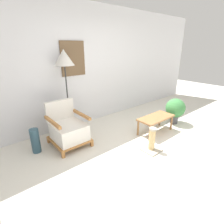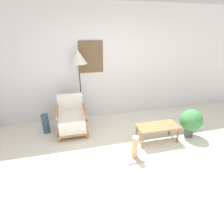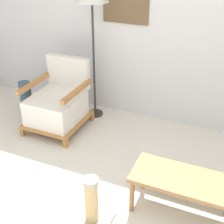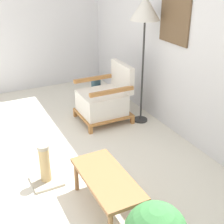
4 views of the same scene
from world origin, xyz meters
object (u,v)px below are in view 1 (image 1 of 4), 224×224
object	(u,v)px
potted_plant	(175,109)
scratching_post	(152,142)
vase	(35,141)
floor_lamp	(64,60)
coffee_table	(156,119)
armchair	(68,129)

from	to	relation	value
potted_plant	scratching_post	size ratio (longest dim) A/B	1.37
vase	potted_plant	world-z (taller)	potted_plant
floor_lamp	vase	bearing A→B (deg)	-158.62
vase	coffee_table	bearing A→B (deg)	-21.77
armchair	coffee_table	distance (m)	1.86
armchair	coffee_table	size ratio (longest dim) A/B	0.97
floor_lamp	coffee_table	distance (m)	2.25
armchair	scratching_post	distance (m)	1.59
floor_lamp	scratching_post	size ratio (longest dim) A/B	3.84
vase	scratching_post	size ratio (longest dim) A/B	0.99
potted_plant	scratching_post	bearing A→B (deg)	-163.84
coffee_table	potted_plant	distance (m)	0.78
floor_lamp	vase	size ratio (longest dim) A/B	3.87
coffee_table	scratching_post	size ratio (longest dim) A/B	1.87
potted_plant	vase	bearing A→B (deg)	163.52
coffee_table	potted_plant	world-z (taller)	potted_plant
armchair	coffee_table	bearing A→B (deg)	-24.79
armchair	vase	size ratio (longest dim) A/B	1.82
armchair	floor_lamp	bearing A→B (deg)	59.50
floor_lamp	potted_plant	world-z (taller)	floor_lamp
potted_plant	coffee_table	bearing A→B (deg)	-179.52
armchair	scratching_post	world-z (taller)	armchair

